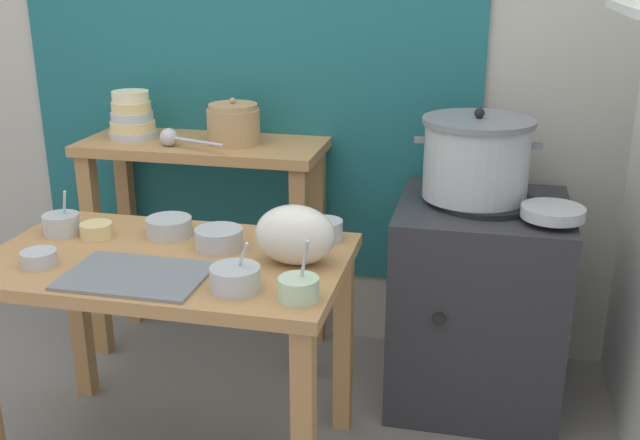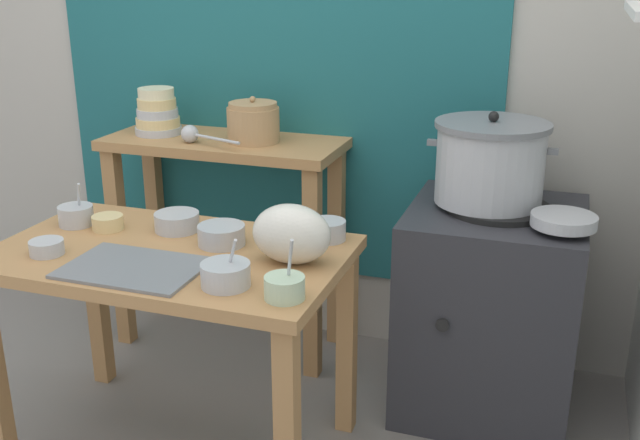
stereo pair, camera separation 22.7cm
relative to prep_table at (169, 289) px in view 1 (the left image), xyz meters
The scene contains 19 objects.
wall_back 1.23m from the prep_table, 79.12° to the left, with size 4.40×0.12×2.60m.
prep_table is the anchor object (origin of this frame).
back_shelf_table 0.76m from the prep_table, 102.39° to the left, with size 0.96×0.40×0.90m.
stove_block 1.14m from the prep_table, 32.78° to the left, with size 0.60×0.61×0.78m.
steamer_pot 1.14m from the prep_table, 34.79° to the left, with size 0.44×0.39×0.32m.
clay_pot 0.82m from the prep_table, 92.17° to the left, with size 0.20×0.20×0.18m.
bowl_stack_enamel 0.94m from the prep_table, 121.64° to the left, with size 0.19×0.19×0.19m.
ladle 0.75m from the prep_table, 111.03° to the left, with size 0.29×0.13×0.07m.
serving_tray 0.21m from the prep_table, 96.14° to the right, with size 0.40×0.28×0.01m, color slate.
plastic_bag 0.45m from the prep_table, ahead, with size 0.24×0.16×0.18m, color silver.
wide_pan 1.26m from the prep_table, 21.32° to the left, with size 0.21×0.21×0.04m, color #B7BABF.
prep_bowl_0 0.45m from the prep_table, 165.88° to the left, with size 0.12×0.12×0.15m.
prep_bowl_1 0.39m from the prep_table, 155.67° to the right, with size 0.10×0.10×0.04m.
prep_bowl_2 0.34m from the prep_table, 160.60° to the left, with size 0.10×0.10×0.05m.
prep_bowl_3 0.37m from the prep_table, 33.11° to the right, with size 0.14×0.14×0.15m.
prep_bowl_4 0.22m from the prep_table, 35.99° to the left, with size 0.15×0.15×0.06m.
prep_bowl_5 0.54m from the prep_table, 24.02° to the right, with size 0.11×0.11×0.18m.
prep_bowl_6 0.53m from the prep_table, 29.46° to the left, with size 0.12×0.12×0.06m.
prep_bowl_7 0.23m from the prep_table, 110.63° to the left, with size 0.15×0.15×0.06m.
Camera 1 is at (0.81, -1.85, 1.57)m, focal length 41.63 mm.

